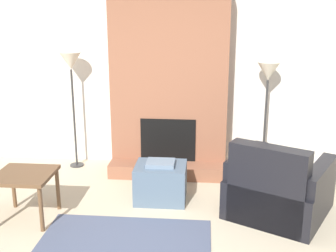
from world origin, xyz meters
TOP-DOWN VIEW (x-y plane):
  - wall_back at (0.00, 2.89)m, footprint 6.82×0.06m
  - fireplace at (0.00, 2.62)m, footprint 1.59×0.75m
  - ottoman at (-0.01, 1.56)m, footprint 0.60×0.50m
  - armchair at (1.32, 1.29)m, footprint 1.35×1.38m
  - side_table at (-1.42, 0.96)m, footprint 0.61×0.59m
  - floor_lamp_left at (-1.36, 2.58)m, footprint 0.30×0.30m
  - floor_lamp_right at (1.33, 2.58)m, footprint 0.30×0.30m
  - area_rug at (-0.26, 0.41)m, footprint 1.70×1.29m

SIDE VIEW (x-z plane):
  - area_rug at x=-0.26m, z-range 0.00..0.01m
  - ottoman at x=-0.01m, z-range -0.02..0.48m
  - armchair at x=1.32m, z-range -0.16..0.74m
  - side_table at x=-1.42m, z-range 0.19..0.72m
  - fireplace at x=0.00m, z-range -0.06..2.54m
  - wall_back at x=0.00m, z-range 0.00..2.60m
  - floor_lamp_right at x=1.33m, z-range 0.57..2.12m
  - floor_lamp_left at x=-1.36m, z-range 0.62..2.28m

